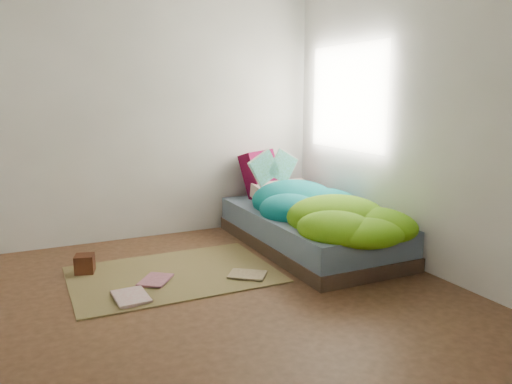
% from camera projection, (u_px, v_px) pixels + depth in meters
% --- Properties ---
extents(ground, '(3.50, 3.50, 0.00)m').
position_uv_depth(ground, '(215.00, 297.00, 3.60)').
color(ground, '#422919').
rests_on(ground, ground).
extents(room_walls, '(3.54, 3.54, 2.62)m').
position_uv_depth(room_walls, '(213.00, 65.00, 3.29)').
color(room_walls, beige).
rests_on(room_walls, ground).
extents(bed, '(1.00, 2.00, 0.34)m').
position_uv_depth(bed, '(309.00, 230.00, 4.72)').
color(bed, '#392A1F').
rests_on(bed, ground).
extents(duvet, '(0.96, 1.84, 0.34)m').
position_uv_depth(duvet, '(322.00, 199.00, 4.46)').
color(duvet, '#07727A').
rests_on(duvet, bed).
extents(rug, '(1.60, 1.10, 0.01)m').
position_uv_depth(rug, '(174.00, 274.00, 4.02)').
color(rug, brown).
rests_on(rug, ground).
extents(pillow_floral, '(0.68, 0.45, 0.15)m').
position_uv_depth(pillow_floral, '(286.00, 193.00, 5.23)').
color(pillow_floral, white).
rests_on(pillow_floral, bed).
extents(pillow_magenta, '(0.49, 0.38, 0.48)m').
position_uv_depth(pillow_magenta, '(261.00, 174.00, 5.41)').
color(pillow_magenta, '#550534').
rests_on(pillow_magenta, bed).
extents(open_book, '(0.46, 0.13, 0.28)m').
position_uv_depth(open_book, '(274.00, 157.00, 4.95)').
color(open_book, '#297D30').
rests_on(open_book, duvet).
extents(wooden_box, '(0.18, 0.18, 0.15)m').
position_uv_depth(wooden_box, '(85.00, 264.00, 4.04)').
color(wooden_box, '#3A1B0D').
rests_on(wooden_box, rug).
extents(floor_book_a, '(0.24, 0.32, 0.02)m').
position_uv_depth(floor_book_a, '(115.00, 300.00, 3.48)').
color(floor_book_a, beige).
rests_on(floor_book_a, rug).
extents(floor_book_b, '(0.33, 0.34, 0.03)m').
position_uv_depth(floor_book_b, '(143.00, 279.00, 3.86)').
color(floor_book_b, '#B96A83').
rests_on(floor_book_b, rug).
extents(floor_book_c, '(0.35, 0.34, 0.02)m').
position_uv_depth(floor_book_c, '(244.00, 280.00, 3.87)').
color(floor_book_c, tan).
rests_on(floor_book_c, rug).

